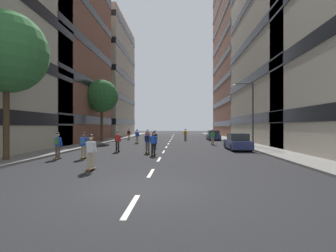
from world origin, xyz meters
TOP-DOWN VIEW (x-y plane):
  - ground_plane at (0.00, 26.97)m, footprint 161.80×161.80m
  - sidewalk_left at (-9.16, 30.34)m, footprint 2.58×74.16m
  - sidewalk_right at (9.16, 30.34)m, footprint 2.58×74.16m
  - lane_markings at (0.00, 28.00)m, footprint 0.16×62.20m
  - building_left_mid at (-18.25, 25.62)m, footprint 15.71×19.88m
  - building_left_far at (-18.25, 49.15)m, footprint 15.71×20.55m
  - building_right_mid at (18.25, 25.62)m, footprint 15.71×23.21m
  - building_right_far at (18.25, 49.15)m, footprint 15.71×24.12m
  - parked_car_near at (6.67, 14.98)m, footprint 1.82×4.40m
  - parked_car_mid at (6.67, 31.79)m, footprint 1.82×4.40m
  - street_tree_near at (-9.16, 25.80)m, footprint 4.41×4.41m
  - street_tree_mid at (-9.16, 6.26)m, footprint 4.92×4.92m
  - streetlamp_right at (8.53, 17.99)m, footprint 2.13×0.30m
  - skater_0 at (-3.01, 3.52)m, footprint 0.56×0.92m
  - skater_1 at (-0.59, 10.16)m, footprint 0.57×0.92m
  - skater_2 at (-2.31, 20.74)m, footprint 0.57×0.92m
  - skater_3 at (5.23, 21.55)m, footprint 0.54×0.91m
  - skater_4 at (-1.10, 16.68)m, footprint 0.55×0.91m
  - skater_5 at (-3.88, 12.68)m, footprint 0.55×0.92m
  - skater_6 at (-1.23, 11.86)m, footprint 0.56×0.92m
  - skater_7 at (-6.70, 32.17)m, footprint 0.54×0.91m
  - skater_8 at (-6.70, 7.74)m, footprint 0.55×0.91m
  - skater_9 at (2.29, 30.50)m, footprint 0.56×0.92m
  - skater_10 at (-3.97, 23.54)m, footprint 0.57×0.92m
  - skater_11 at (-5.06, 8.02)m, footprint 0.53×0.90m

SIDE VIEW (x-z plane):
  - ground_plane at x=0.00m, z-range 0.00..0.00m
  - lane_markings at x=0.00m, z-range 0.00..0.01m
  - sidewalk_left at x=-9.16m, z-range 0.00..0.14m
  - sidewalk_right at x=9.16m, z-range 0.00..0.14m
  - parked_car_near at x=6.67m, z-range -0.06..1.46m
  - parked_car_mid at x=6.67m, z-range -0.06..1.46m
  - skater_0 at x=-3.01m, z-range 0.10..1.87m
  - skater_1 at x=-0.59m, z-range 0.10..1.87m
  - skater_2 at x=-2.31m, z-range 0.10..1.87m
  - skater_3 at x=5.23m, z-range 0.10..1.87m
  - skater_4 at x=-1.10m, z-range 0.10..1.87m
  - skater_5 at x=-3.88m, z-range 0.10..1.87m
  - skater_9 at x=2.29m, z-range 0.10..1.87m
  - skater_10 at x=-3.97m, z-range 0.10..1.87m
  - skater_6 at x=-1.23m, z-range 0.13..1.90m
  - skater_7 at x=-6.70m, z-range 0.13..1.90m
  - skater_8 at x=-6.70m, z-range 0.13..1.90m
  - skater_11 at x=-5.06m, z-range 0.13..1.90m
  - streetlamp_right at x=8.53m, z-range 0.89..7.39m
  - street_tree_near at x=-9.16m, z-range 2.07..10.40m
  - street_tree_mid at x=-9.16m, z-range 2.16..11.15m
  - building_left_far at x=-18.25m, z-range 0.09..25.50m
  - building_right_mid at x=18.25m, z-range 0.09..25.79m
  - building_left_mid at x=-18.25m, z-range 0.09..34.76m
  - building_right_far at x=18.25m, z-range 0.09..36.22m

